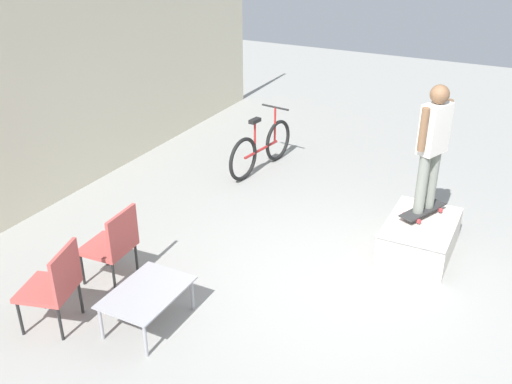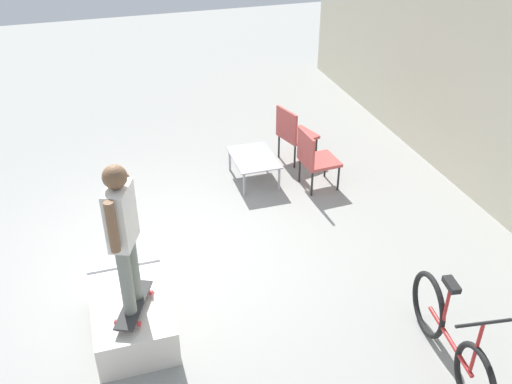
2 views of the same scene
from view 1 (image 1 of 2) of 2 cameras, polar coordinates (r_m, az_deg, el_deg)
ground_plane at (r=6.72m, az=8.53°, el=-9.58°), size 24.00×24.00×0.00m
house_wall_back at (r=8.43m, az=-21.56°, el=7.83°), size 12.00×0.06×3.00m
skate_ramp_box at (r=7.51m, az=16.06°, el=-4.29°), size 1.24×0.81×0.46m
skateboard_on_ramp at (r=7.50m, az=16.34°, el=-1.75°), size 0.76×0.47×0.07m
person_skater at (r=7.12m, az=17.29°, el=5.01°), size 0.54×0.33×1.61m
coffee_table at (r=6.05m, az=-10.86°, el=-10.04°), size 0.93×0.65×0.41m
patio_chair_left at (r=6.19m, az=-19.48°, el=-8.61°), size 0.65×0.65×0.93m
patio_chair_right at (r=6.71m, az=-14.06°, el=-4.90°), size 0.55×0.55×0.93m
bicycle at (r=9.48m, az=0.54°, el=4.41°), size 1.72×0.52×0.99m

